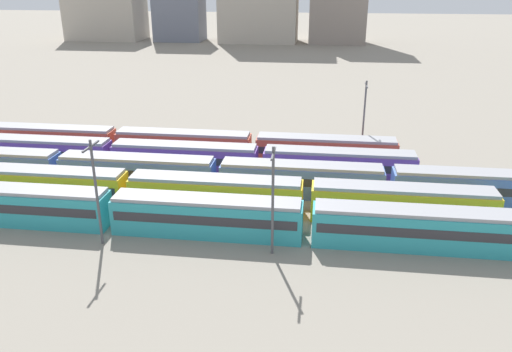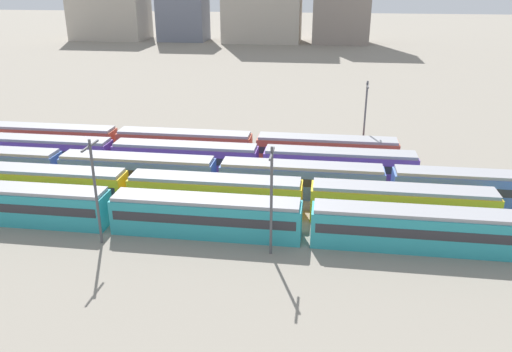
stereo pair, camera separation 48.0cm
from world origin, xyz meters
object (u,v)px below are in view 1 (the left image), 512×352
Objects in this scene: catenary_pole_0 at (273,196)px; catenary_pole_1 at (364,116)px; train_track_0 at (207,216)px; train_track_1 at (128,189)px; train_track_3 at (185,158)px; catenary_pole_2 at (96,188)px; train_track_4 at (184,145)px; train_track_2 at (218,175)px.

catenary_pole_1 is at bearing 70.80° from catenary_pole_0.
catenary_pole_1 is at bearing 56.55° from train_track_0.
train_track_1 is 7.48× the size of catenary_pole_0.
train_track_1 is at bearing -108.25° from train_track_3.
catenary_pole_2 is at bearing -98.92° from train_track_3.
catenary_pole_1 reaches higher than train_track_0.
train_track_4 is 5.57× the size of catenary_pole_2.
train_track_2 is at bearing 95.96° from train_track_0.
catenary_pole_0 is (6.49, -2.86, 3.64)m from train_track_0.
train_track_3 is at bearing 111.89° from train_track_0.
train_track_3 is 5.43m from train_track_4.
catenary_pole_1 is 36.84m from catenary_pole_2.
train_track_4 is 5.32× the size of catenary_pole_1.
catenary_pole_2 is (-15.69, -0.22, 0.01)m from catenary_pole_0.
train_track_0 is 1.25× the size of train_track_2.
catenary_pole_0 reaches higher than train_track_4.
catenary_pole_1 is 1.05× the size of catenary_pole_2.
train_track_4 is 24.19m from catenary_pole_2.
train_track_4 is 5.58× the size of catenary_pole_0.
train_track_0 is at bearing -84.04° from train_track_2.
train_track_0 is 1.68× the size of train_track_3.
train_track_1 is 10.95m from train_track_3.
train_track_1 is 7.46× the size of catenary_pole_2.
train_track_0 is at bearing -28.20° from train_track_1.
catenary_pole_2 reaches higher than train_track_2.
train_track_3 is at bearing 71.75° from train_track_1.
catenary_pole_1 is at bearing 36.32° from train_track_1.
train_track_3 is 5.57× the size of catenary_pole_2.
catenary_pole_1 is at bearing 47.21° from catenary_pole_2.
train_track_1 is 1.34× the size of train_track_4.
train_track_1 is 18.44m from catenary_pole_0.
train_track_0 is 9.37× the size of catenary_pole_0.
train_track_3 is at bearing 134.91° from train_track_2.
train_track_3 is 5.32× the size of catenary_pole_1.
train_track_3 is at bearing 124.65° from catenary_pole_0.
train_track_0 is at bearing 156.23° from catenary_pole_0.
train_track_0 is 10.37m from catenary_pole_2.
train_track_0 is 16.81m from train_track_3.
train_track_2 is at bearing 31.12° from train_track_1.
catenary_pole_0 is at bearing -55.35° from train_track_3.
train_track_3 is 5.58× the size of catenary_pole_0.
train_track_2 is at bearing 58.94° from catenary_pole_2.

